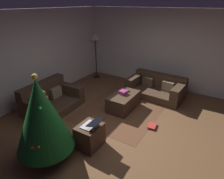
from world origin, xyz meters
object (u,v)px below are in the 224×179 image
object	(u,v)px
ottoman	(123,101)
laptop	(91,124)
gift_box	(123,92)
book_stack	(152,126)
tv_remote	(127,91)
side_table	(90,136)
corner_lamp	(95,40)
christmas_tree	(41,115)
couch_right	(157,88)
couch_left	(51,100)

from	to	relation	value
ottoman	laptop	size ratio (longest dim) A/B	2.51
gift_box	book_stack	size ratio (longest dim) A/B	0.68
tv_remote	side_table	distance (m)	1.99
gift_box	corner_lamp	world-z (taller)	corner_lamp
laptop	ottoman	bearing A→B (deg)	7.19
gift_box	christmas_tree	distance (m)	2.51
laptop	book_stack	bearing A→B (deg)	-32.07
corner_lamp	christmas_tree	bearing A→B (deg)	-156.31
couch_right	laptop	world-z (taller)	laptop
couch_right	corner_lamp	world-z (taller)	corner_lamp
ottoman	gift_box	bearing A→B (deg)	41.35
laptop	corner_lamp	xyz separation A→B (m)	(3.37, 2.34, 0.91)
side_table	laptop	xyz separation A→B (m)	(0.00, -0.06, 0.30)
ottoman	gift_box	distance (m)	0.27
ottoman	gift_box	size ratio (longest dim) A/B	4.87
ottoman	book_stack	bearing A→B (deg)	-112.47
tv_remote	laptop	bearing A→B (deg)	179.92
christmas_tree	laptop	world-z (taller)	christmas_tree
ottoman	christmas_tree	size ratio (longest dim) A/B	0.57
gift_box	laptop	xyz separation A→B (m)	(-1.77, -0.25, 0.07)
gift_box	couch_right	bearing A→B (deg)	-22.50
side_table	couch_left	bearing A→B (deg)	70.93
book_stack	couch_right	bearing A→B (deg)	17.43
laptop	couch_right	bearing A→B (deg)	-5.22
tv_remote	laptop	xyz separation A→B (m)	(-1.97, -0.23, 0.11)
christmas_tree	side_table	bearing A→B (deg)	-36.13
couch_left	laptop	world-z (taller)	couch_left
side_table	laptop	world-z (taller)	laptop
ottoman	laptop	bearing A→B (deg)	-172.81
ottoman	christmas_tree	xyz separation A→B (m)	(-2.42, 0.34, 0.73)
ottoman	side_table	xyz separation A→B (m)	(-1.74, -0.16, 0.03)
couch_left	couch_right	distance (m)	3.25
couch_left	laptop	size ratio (longest dim) A/B	4.02
couch_left	laptop	distance (m)	2.05
christmas_tree	laptop	distance (m)	0.97
tv_remote	laptop	distance (m)	1.98
couch_right	gift_box	xyz separation A→B (m)	(-1.26, 0.52, 0.22)
side_table	laptop	distance (m)	0.31
laptop	corner_lamp	bearing A→B (deg)	34.74
ottoman	corner_lamp	distance (m)	2.95
gift_box	corner_lamp	bearing A→B (deg)	52.51
couch_left	side_table	world-z (taller)	couch_left
gift_box	book_stack	bearing A→B (deg)	-113.39
gift_box	corner_lamp	distance (m)	2.81
couch_right	christmas_tree	world-z (taller)	christmas_tree
couch_left	christmas_tree	distance (m)	2.03
christmas_tree	side_table	xyz separation A→B (m)	(0.68, -0.50, -0.69)
couch_left	ottoman	distance (m)	2.03
corner_lamp	side_table	bearing A→B (deg)	-145.93
ottoman	couch_left	bearing A→B (deg)	122.41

